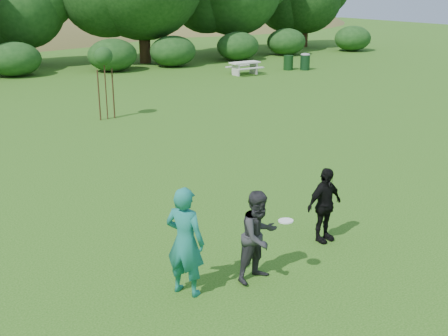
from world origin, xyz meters
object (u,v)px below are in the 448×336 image
object	(u,v)px
player_teal	(185,241)
sapling	(104,58)
player_grey	(259,236)
picnic_table	(245,66)
trash_can_near	(288,63)
player_black	(324,205)
trash_can_lidded	(305,61)

from	to	relation	value
player_teal	sapling	xyz separation A→B (m)	(3.95, 13.30, 1.43)
sapling	player_grey	bearing A→B (deg)	-100.84
player_teal	picnic_table	bearing A→B (deg)	-68.83
player_grey	picnic_table	distance (m)	24.32
sapling	player_teal	bearing A→B (deg)	-106.55
player_teal	picnic_table	xyz separation A→B (m)	(15.21, 19.67, -0.47)
player_grey	sapling	world-z (taller)	sapling
player_teal	trash_can_near	size ratio (longest dim) A/B	2.19
player_grey	trash_can_near	size ratio (longest dim) A/B	1.91
player_black	picnic_table	world-z (taller)	player_black
sapling	trash_can_near	bearing A→B (deg)	23.78
player_grey	player_black	size ratio (longest dim) A/B	1.07
sapling	trash_can_lidded	xyz separation A→B (m)	(15.54, 5.88, -1.88)
player_teal	sapling	bearing A→B (deg)	-47.66
player_teal	player_grey	distance (m)	1.39
player_black	sapling	size ratio (longest dim) A/B	0.56
player_grey	trash_can_lidded	xyz separation A→B (m)	(18.14, 19.48, -0.32)
player_black	player_teal	bearing A→B (deg)	179.77
player_black	trash_can_lidded	size ratio (longest dim) A/B	1.53
trash_can_near	trash_can_lidded	xyz separation A→B (m)	(0.86, -0.59, 0.09)
trash_can_near	picnic_table	bearing A→B (deg)	-178.38
player_teal	trash_can_near	bearing A→B (deg)	-74.41
sapling	picnic_table	distance (m)	13.08
player_grey	trash_can_near	bearing A→B (deg)	40.70
trash_can_near	trash_can_lidded	bearing A→B (deg)	-34.57
player_black	picnic_table	bearing A→B (deg)	54.45
player_teal	player_black	xyz separation A→B (m)	(3.46, 0.25, -0.18)
player_black	trash_can_lidded	distance (m)	24.80
player_teal	trash_can_lidded	bearing A→B (deg)	-76.58
player_teal	player_black	bearing A→B (deg)	-116.97
player_black	sapling	distance (m)	13.15
trash_can_near	picnic_table	world-z (taller)	trash_can_near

